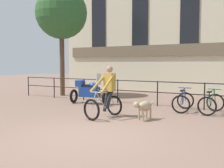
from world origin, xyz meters
TOP-DOWN VIEW (x-y plane):
  - ground_plane at (0.00, 0.00)m, footprint 60.00×60.00m
  - canal_railing at (-0.00, 5.20)m, footprint 15.05×0.05m
  - building_facade at (0.00, 10.99)m, footprint 18.00×0.72m
  - cyclist_with_bike at (-0.71, 2.19)m, footprint 0.89×1.28m
  - dog at (0.54, 2.38)m, footprint 0.47×0.87m
  - parked_motorcycle at (-2.83, 4.31)m, footprint 1.76×0.81m
  - parked_bicycle_near_lamp at (1.23, 4.54)m, footprint 0.75×1.16m
  - parked_bicycle_mid_left at (2.23, 4.54)m, footprint 0.79×1.18m
  - tree_canalside_left at (-5.85, 6.14)m, footprint 2.81×2.81m

SIDE VIEW (x-z plane):
  - ground_plane at x=0.00m, z-range 0.00..0.00m
  - parked_bicycle_near_lamp at x=1.23m, z-range -0.07..0.79m
  - parked_bicycle_mid_left at x=2.23m, z-range -0.07..0.79m
  - dog at x=0.54m, z-range 0.12..0.73m
  - parked_motorcycle at x=-2.83m, z-range -0.11..1.24m
  - canal_railing at x=0.00m, z-range 0.18..1.23m
  - cyclist_with_bike at x=-0.71m, z-range -0.09..1.61m
  - tree_canalside_left at x=-5.85m, z-range 1.53..7.46m
  - building_facade at x=0.00m, z-range -0.02..9.72m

